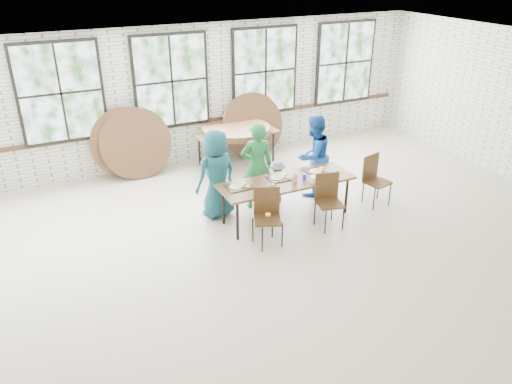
% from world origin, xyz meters
% --- Properties ---
extents(room, '(12.00, 12.00, 12.00)m').
position_xyz_m(room, '(0.00, 4.44, 1.83)').
color(room, '#AFA28B').
rests_on(room, ground).
extents(dining_table, '(2.41, 0.83, 0.74)m').
position_xyz_m(dining_table, '(0.96, 1.15, 0.69)').
color(dining_table, brown).
rests_on(dining_table, ground).
extents(chair_near_left, '(0.54, 0.53, 0.95)m').
position_xyz_m(chair_near_left, '(0.29, 0.60, 0.56)').
color(chair_near_left, '#472F17').
rests_on(chair_near_left, ground).
extents(chair_near_right, '(0.50, 0.49, 0.95)m').
position_xyz_m(chair_near_right, '(1.49, 0.64, 0.56)').
color(chair_near_right, '#472F17').
rests_on(chair_near_right, ground).
extents(chair_spare, '(0.51, 0.49, 0.95)m').
position_xyz_m(chair_spare, '(2.73, 0.98, 0.56)').
color(chair_spare, '#472F17').
rests_on(chair_spare, ground).
extents(adult_teal, '(0.89, 0.70, 1.61)m').
position_xyz_m(adult_teal, '(-0.09, 1.80, 0.80)').
color(adult_teal, '#165553').
rests_on(adult_teal, ground).
extents(adult_green, '(0.66, 0.51, 1.63)m').
position_xyz_m(adult_green, '(0.71, 1.80, 0.81)').
color(adult_green, '#1D6E37').
rests_on(adult_green, ground).
extents(toddler, '(0.55, 0.32, 0.83)m').
position_xyz_m(toddler, '(1.13, 1.80, 0.42)').
color(toddler, '#1A1748').
rests_on(toddler, ground).
extents(adult_blue, '(0.91, 0.80, 1.60)m').
position_xyz_m(adult_blue, '(1.91, 1.80, 0.80)').
color(adult_blue, '#16469A').
rests_on(adult_blue, ground).
extents(storage_table, '(1.82, 0.79, 0.74)m').
position_xyz_m(storage_table, '(1.22, 3.87, 0.69)').
color(storage_table, brown).
rests_on(storage_table, ground).
extents(tabletop_clutter, '(2.03, 0.64, 0.11)m').
position_xyz_m(tabletop_clutter, '(1.03, 1.12, 0.77)').
color(tabletop_clutter, black).
rests_on(tabletop_clutter, dining_table).
extents(round_tops_stacked, '(1.50, 1.50, 0.13)m').
position_xyz_m(round_tops_stacked, '(1.22, 3.87, 0.80)').
color(round_tops_stacked, brown).
rests_on(round_tops_stacked, storage_table).
extents(round_tops_leaning, '(4.36, 0.44, 1.49)m').
position_xyz_m(round_tops_leaning, '(-0.09, 4.20, 0.73)').
color(round_tops_leaning, brown).
rests_on(round_tops_leaning, ground).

